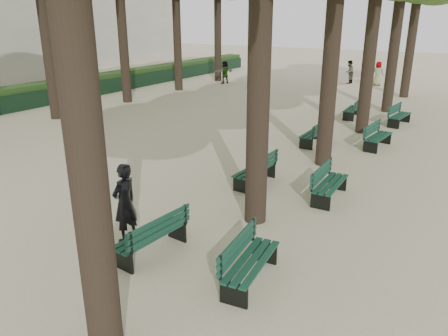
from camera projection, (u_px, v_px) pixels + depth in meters
The scene contains 16 objects.
ground at pixel (125, 258), 9.07m from camera, with size 120.00×120.00×0.00m, color #C3B894.
bench_left_0 at pixel (152, 242), 9.16m from camera, with size 0.74×1.85×0.92m.
bench_left_1 at pixel (255, 175), 12.98m from camera, with size 0.66×1.83×0.92m.
bench_left_2 at pixel (313, 138), 16.98m from camera, with size 0.58×1.80×0.92m.
bench_left_3 at pixel (352, 112), 21.38m from camera, with size 0.66×1.83×0.92m.
bench_right_0 at pixel (251, 269), 8.18m from camera, with size 0.76×1.85×0.92m.
bench_right_1 at pixel (330, 190), 11.92m from camera, with size 0.62×1.81×0.92m.
bench_right_2 at pixel (378, 141), 16.53m from camera, with size 0.76×1.85×0.92m.
bench_right_3 at pixel (399, 119), 19.97m from camera, with size 0.79×1.86×0.92m.
man_with_map at pixel (125, 203), 9.54m from camera, with size 0.63×0.73×1.80m.
pedestrian_d at pixel (378, 74), 31.02m from camera, with size 0.82×0.34×1.69m, color #262628.
pedestrian_e at pixel (225, 72), 32.04m from camera, with size 1.49×0.32×1.61m, color #262628.
pedestrian_a at pixel (349, 72), 31.96m from camera, with size 0.81×0.33×1.66m, color #262628.
fence at pixel (64, 95), 25.12m from camera, with size 0.08×42.00×0.90m, color black.
hedge at pixel (56, 91), 25.41m from camera, with size 1.20×42.00×1.20m, color #1C3A14.
building_far at pixel (90, 27), 48.23m from camera, with size 12.00×16.00×7.00m, color #B7B2A3.
Camera 1 is at (5.86, -5.73, 4.78)m, focal length 35.00 mm.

